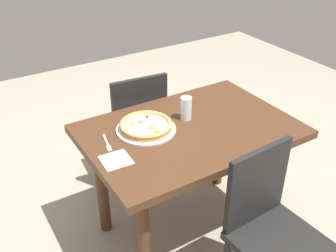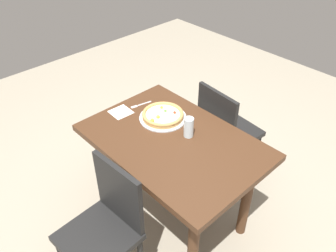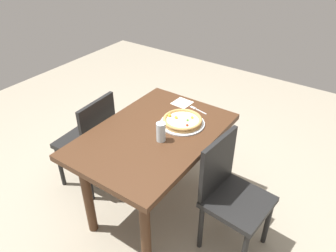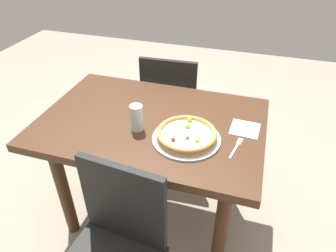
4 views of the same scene
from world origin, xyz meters
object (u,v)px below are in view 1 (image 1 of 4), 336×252
(plate, at_px, (146,129))
(fork, at_px, (107,144))
(chair_far, at_px, (271,228))
(napkin, at_px, (116,160))
(chair_near, at_px, (135,124))
(pizza, at_px, (146,125))
(dining_table, at_px, (189,146))
(drinking_glass, at_px, (186,108))

(plate, distance_m, fork, 0.24)
(chair_far, distance_m, plate, 0.82)
(napkin, bearing_deg, chair_far, 134.77)
(chair_near, bearing_deg, pizza, -103.98)
(dining_table, distance_m, fork, 0.48)
(pizza, bearing_deg, drinking_glass, 177.96)
(drinking_glass, bearing_deg, fork, 0.76)
(fork, relative_size, drinking_glass, 1.20)
(pizza, height_order, drinking_glass, drinking_glass)
(dining_table, xyz_separation_m, pizza, (0.22, -0.11, 0.15))
(chair_near, height_order, napkin, chair_near)
(chair_near, bearing_deg, fork, -123.24)
(chair_near, height_order, pizza, chair_near)
(dining_table, distance_m, napkin, 0.50)
(pizza, height_order, napkin, pizza)
(pizza, height_order, fork, pizza)
(chair_near, distance_m, chair_far, 1.23)
(dining_table, relative_size, drinking_glass, 8.52)
(dining_table, height_order, pizza, pizza)
(chair_far, bearing_deg, pizza, -71.65)
(plate, bearing_deg, pizza, 91.31)
(fork, bearing_deg, napkin, 3.74)
(drinking_glass, distance_m, napkin, 0.54)
(pizza, bearing_deg, chair_near, -109.33)
(chair_far, distance_m, fork, 0.92)
(plate, bearing_deg, napkin, 33.03)
(chair_near, relative_size, pizza, 3.02)
(dining_table, relative_size, pizza, 4.03)
(fork, bearing_deg, plate, 105.93)
(dining_table, xyz_separation_m, plate, (0.22, -0.11, 0.12))
(dining_table, xyz_separation_m, chair_near, (0.04, -0.61, -0.15))
(pizza, distance_m, fork, 0.24)
(plate, distance_m, napkin, 0.31)
(dining_table, relative_size, fork, 7.09)
(plate, xyz_separation_m, pizza, (-0.00, 0.00, 0.03))
(pizza, bearing_deg, plate, -88.69)
(napkin, bearing_deg, chair_near, -123.01)
(chair_near, xyz_separation_m, pizza, (0.18, 0.50, 0.30))
(dining_table, height_order, fork, fork)
(fork, relative_size, napkin, 1.18)
(chair_far, relative_size, pizza, 3.02)
(fork, xyz_separation_m, drinking_glass, (-0.49, -0.01, 0.07))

